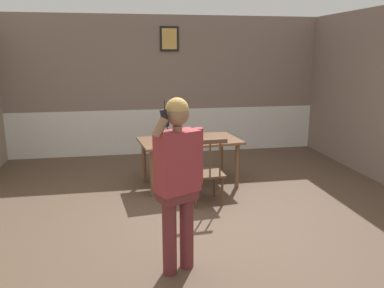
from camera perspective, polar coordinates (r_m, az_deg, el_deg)
ground_plane at (r=5.18m, az=0.90°, el=-10.96°), size 7.74×7.74×0.00m
room_back_partition at (r=8.24m, az=-3.81°, el=8.21°), size 6.67×0.17×2.88m
dining_table at (r=6.22m, az=-0.37°, el=-0.20°), size 1.68×1.09×0.77m
chair_near_window at (r=5.50m, az=2.16°, el=-4.17°), size 0.50×0.50×0.99m
chair_by_doorway at (r=7.05m, az=-2.36°, el=-0.21°), size 0.46×0.46×1.00m
person_figure at (r=3.67m, az=-2.05°, el=-4.49°), size 0.51×0.38×1.74m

